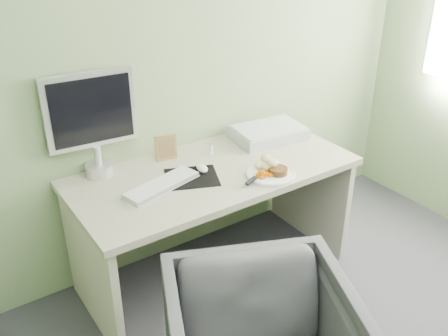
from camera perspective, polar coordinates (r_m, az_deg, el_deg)
wall_back at (r=2.87m, az=-5.53°, el=13.85°), size 3.50×0.00×3.50m
desk at (r=2.88m, az=-1.17°, el=-3.35°), size 1.60×0.75×0.73m
plate at (r=2.73m, az=5.35°, el=-0.72°), size 0.27×0.27×0.01m
steak at (r=2.72m, az=6.18°, el=-0.31°), size 0.11×0.11×0.03m
potato_pile at (r=2.77m, az=5.13°, el=0.63°), size 0.14×0.13×0.06m
carrot_heap at (r=2.68m, az=4.59°, el=-0.53°), size 0.08×0.07×0.04m
steak_knife at (r=2.64m, az=3.52°, el=-1.16°), size 0.22×0.11×0.02m
mousepad at (r=2.70m, az=-3.71°, el=-1.06°), size 0.35×0.33×0.00m
keyboard at (r=2.62m, az=-7.11°, el=-1.89°), size 0.44×0.23×0.02m
computer_mouse at (r=2.76m, az=-2.52°, el=-0.01°), size 0.07×0.10×0.03m
photo_frame at (r=2.87m, az=-6.64°, el=2.34°), size 0.13×0.04×0.16m
eyedrop_bottle at (r=2.94m, az=-1.55°, el=2.20°), size 0.03×0.03×0.08m
scanner at (r=3.16m, az=5.11°, el=3.97°), size 0.47×0.34×0.07m
monitor at (r=2.70m, az=-14.90°, el=5.45°), size 0.48×0.15×0.57m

